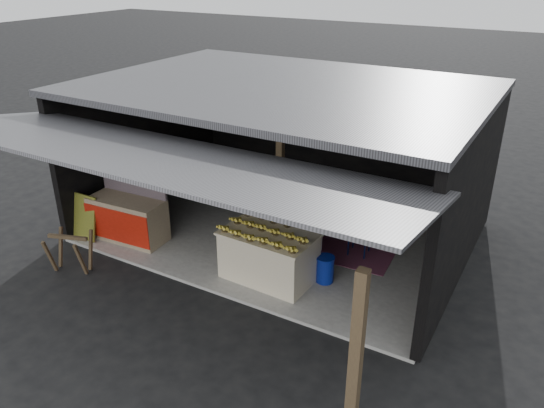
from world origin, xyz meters
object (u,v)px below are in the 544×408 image
Objects in this scene: banana_table at (269,255)px; white_crate at (292,226)px; water_barrel at (325,270)px; sawhorse at (70,249)px; neighbor_stall at (128,217)px; plastic_chair at (361,229)px.

white_crate is (-0.09, 1.01, 0.09)m from banana_table.
banana_table is 0.99m from water_barrel.
sawhorse is 4.49m from water_barrel.
neighbor_stall is 4.02m from water_barrel.
white_crate reaches higher than water_barrel.
water_barrel is 1.28m from plastic_chair.
neighbor_stall reaches higher than sawhorse.
water_barrel is at bearing -101.51° from plastic_chair.
neighbor_stall reaches higher than plastic_chair.
neighbor_stall is (-3.09, -0.14, 0.03)m from banana_table.
banana_table is at bearing 5.66° from sawhorse.
plastic_chair is (0.15, 1.24, 0.26)m from water_barrel.
neighbor_stall reaches higher than banana_table.
banana_table is at bearing -156.88° from water_barrel.
sawhorse is 5.25m from plastic_chair.
neighbor_stall is 3.49× the size of water_barrel.
plastic_chair is at bearing 83.14° from water_barrel.
plastic_chair is at bearing 19.20° from neighbor_stall.
white_crate is at bearing -156.27° from plastic_chair.
neighbor_stall is (-3.01, -1.16, -0.05)m from white_crate.
plastic_chair is at bearing 59.59° from banana_table.
sawhorse is at bearing -152.76° from banana_table.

